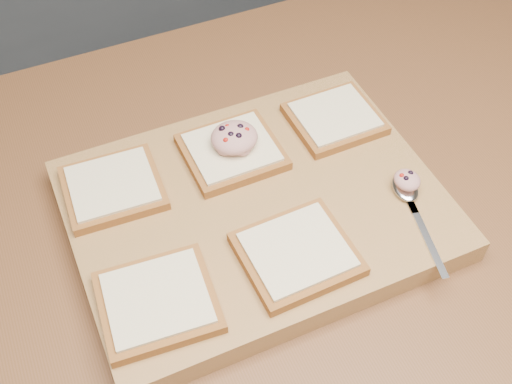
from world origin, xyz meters
The scene contains 10 objects.
island_counter centered at (0.00, 0.00, 0.45)m, with size 2.00×0.80×0.90m.
cutting_board centered at (-0.16, -0.02, 0.92)m, with size 0.45×0.34×0.04m, color #B17B4C.
bread_far_left centered at (-0.32, 0.07, 0.94)m, with size 0.12×0.11×0.02m.
bread_far_center centered at (-0.16, 0.06, 0.94)m, with size 0.12×0.11×0.02m.
bread_far_right centered at (-0.01, 0.06, 0.94)m, with size 0.12×0.11×0.02m.
bread_near_left centered at (-0.32, -0.11, 0.94)m, with size 0.13×0.12×0.02m.
bread_near_center centered at (-0.15, -0.12, 0.94)m, with size 0.13×0.12×0.02m.
tuna_salad_dollop centered at (-0.15, 0.06, 0.97)m, with size 0.06×0.06×0.03m.
spoon centered at (0.01, -0.09, 0.94)m, with size 0.05×0.16×0.01m.
spoon_salad centered at (0.02, -0.08, 0.96)m, with size 0.03×0.04×0.02m.
Camera 1 is at (-0.37, -0.48, 1.56)m, focal length 45.00 mm.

